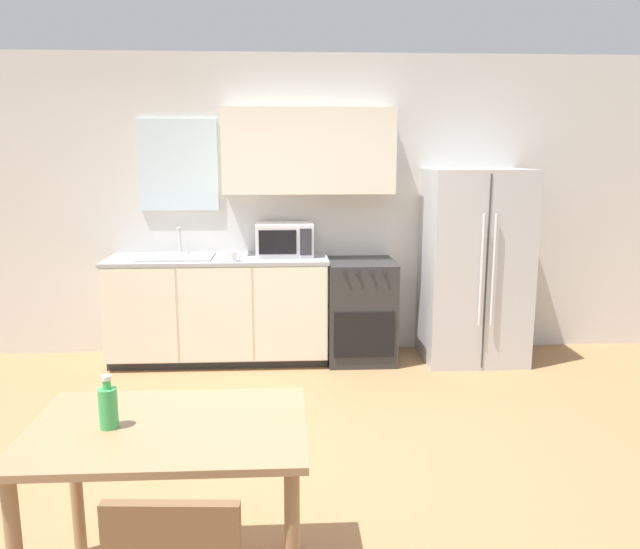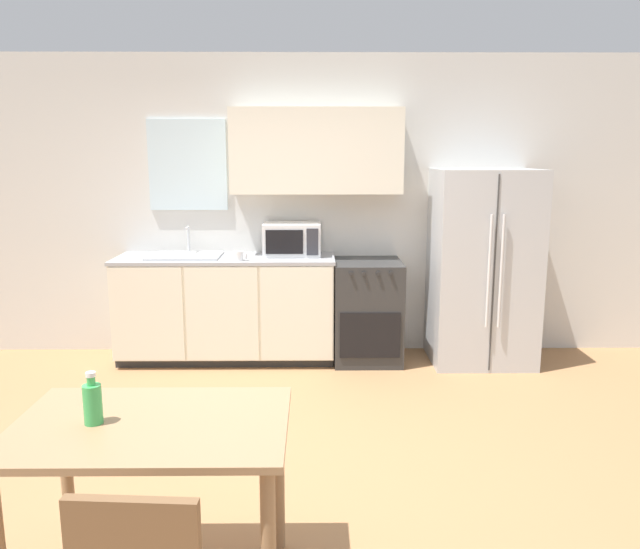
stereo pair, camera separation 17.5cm
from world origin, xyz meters
name	(u,v)px [view 1 (the left image)]	position (x,y,z in m)	size (l,w,h in m)	color
ground_plane	(273,466)	(0.00, 0.00, 0.00)	(12.00, 12.00, 0.00)	#9E7047
wall_back	(280,198)	(0.04, 2.27, 1.43)	(12.00, 0.38, 2.70)	silver
kitchen_counter	(219,309)	(-0.51, 1.97, 0.47)	(1.92, 0.61, 0.94)	#333333
oven_range	(360,311)	(0.74, 1.95, 0.45)	(0.59, 0.64, 0.90)	#2D2D2D
refrigerator	(474,266)	(1.75, 1.92, 0.85)	(0.87, 0.74, 1.70)	silver
kitchen_sink	(177,256)	(-0.86, 1.98, 0.95)	(0.62, 0.45, 0.25)	#B7BABC
microwave	(285,239)	(0.08, 2.05, 1.08)	(0.50, 0.37, 0.29)	silver
coffee_mug	(233,256)	(-0.36, 1.76, 0.98)	(0.12, 0.08, 0.08)	white
dining_table	(169,453)	(-0.38, -1.09, 0.65)	(1.10, 0.75, 0.77)	#997551
drink_bottle	(108,406)	(-0.61, -1.10, 0.86)	(0.07, 0.07, 0.21)	#3FB259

